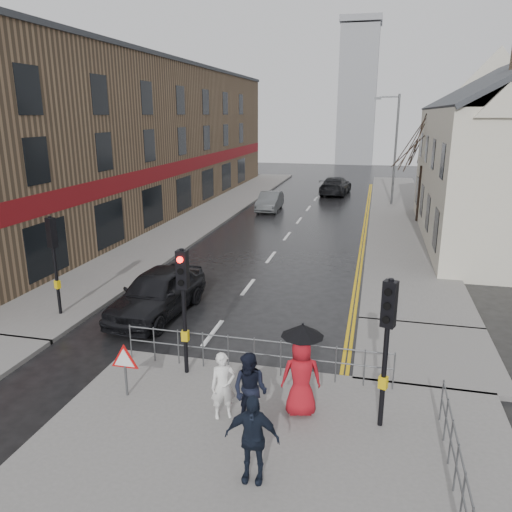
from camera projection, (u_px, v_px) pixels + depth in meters
The scene contains 23 objects.
ground at pixel (177, 379), 13.15m from camera, with size 120.00×120.00×0.00m, color black.
near_pavement at pixel (257, 490), 9.18m from camera, with size 10.00×9.00×0.14m, color #605E5B.
left_pavement at pixel (214, 210), 36.09m from camera, with size 4.00×44.00×0.14m, color #605E5B.
right_pavement at pixel (399, 213), 35.03m from camera, with size 4.00×40.00×0.14m, color #605E5B.
pavement_bridge_right at pixel (426, 353), 14.47m from camera, with size 4.00×4.20×0.14m, color #605E5B.
building_left_terrace at pixel (134, 140), 35.05m from camera, with size 8.00×42.00×10.00m, color #7D6348.
church_tower at pixel (357, 97), 68.30m from camera, with size 5.00×5.00×18.00m, color gray.
traffic_signal_near_left at pixel (183, 290), 12.61m from camera, with size 0.28×0.27×3.40m.
traffic_signal_near_right at pixel (387, 328), 10.36m from camera, with size 0.34×0.33×3.40m.
traffic_signal_far_left at pixel (53, 248), 16.52m from camera, with size 0.34×0.33×3.40m.
guard_railing_front at pixel (254, 348), 13.03m from camera, with size 7.14×0.04×1.00m.
guard_railing_side at pixel (457, 458), 8.88m from camera, with size 0.04×4.54×1.00m.
warning_sign at pixel (125, 362), 11.91m from camera, with size 0.80×0.07×1.35m.
street_lamp at pixel (393, 143), 36.72m from camera, with size 1.83×0.25×8.00m.
tree_near at pixel (425, 141), 30.61m from camera, with size 2.40×2.40×6.58m.
tree_far at pixel (422, 145), 38.17m from camera, with size 2.40×2.40×5.64m.
pedestrian_a at pixel (223, 386), 11.09m from camera, with size 0.57×0.37×1.56m, color white.
pedestrian_b at pixel (250, 390), 10.78m from camera, with size 0.82×0.64×1.69m, color black.
pedestrian_with_umbrella at pixel (302, 367), 11.13m from camera, with size 1.02×0.96×2.20m.
pedestrian_d at pixel (252, 438), 9.15m from camera, with size 1.03×0.43×1.75m, color black.
car_parked at pixel (157, 293), 17.19m from camera, with size 1.91×4.75×1.62m, color black.
car_mid at pixel (270, 201), 35.97m from camera, with size 1.42×4.08×1.34m, color #45484A.
car_far at pixel (336, 186), 43.15m from camera, with size 2.18×5.35×1.55m, color black.
Camera 1 is at (4.78, -10.93, 6.74)m, focal length 35.00 mm.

